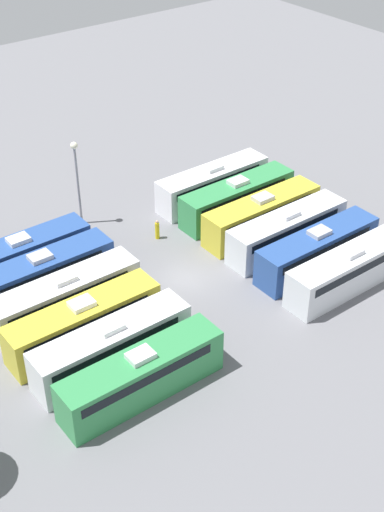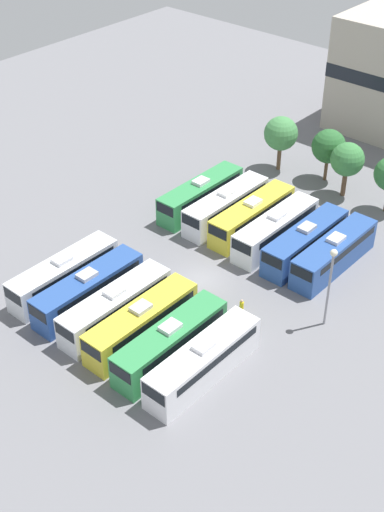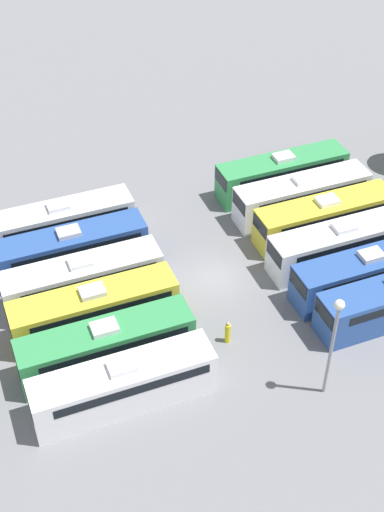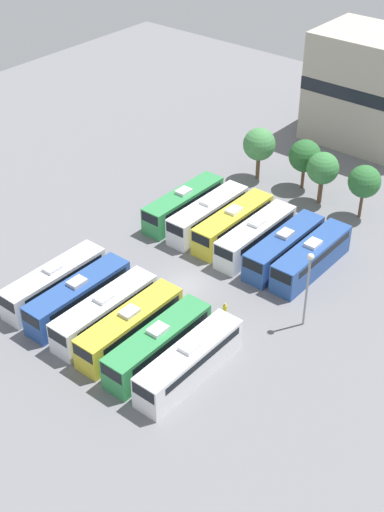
{
  "view_description": "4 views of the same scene",
  "coord_description": "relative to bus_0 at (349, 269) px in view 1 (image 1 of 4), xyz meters",
  "views": [
    {
      "loc": [
        -34.99,
        25.98,
        32.27
      ],
      "look_at": [
        -0.41,
        -0.45,
        2.18
      ],
      "focal_mm": 50.0,
      "sensor_mm": 36.0,
      "label": 1
    },
    {
      "loc": [
        33.29,
        -39.28,
        39.34
      ],
      "look_at": [
        -0.05,
        -1.23,
        3.19
      ],
      "focal_mm": 50.0,
      "sensor_mm": 36.0,
      "label": 2
    },
    {
      "loc": [
        34.35,
        -15.37,
        34.1
      ],
      "look_at": [
        0.42,
        -1.97,
        3.0
      ],
      "focal_mm": 50.0,
      "sensor_mm": 36.0,
      "label": 3
    },
    {
      "loc": [
        34.88,
        -41.49,
        40.96
      ],
      "look_at": [
        -0.38,
        1.37,
        2.37
      ],
      "focal_mm": 50.0,
      "sensor_mm": 36.0,
      "label": 4
    }
  ],
  "objects": [
    {
      "name": "light_pole",
      "position": [
        19.95,
        11.14,
        3.5
      ],
      "size": [
        0.6,
        0.6,
        7.57
      ],
      "color": "gray",
      "rests_on": "ground_plane"
    },
    {
      "name": "bus_11",
      "position": [
        16.16,
        18.48,
        0.0
      ],
      "size": [
        2.55,
        10.88,
        3.37
      ],
      "color": "#284C93",
      "rests_on": "ground_plane"
    },
    {
      "name": "bus_1",
      "position": [
        3.27,
        -0.05,
        0.0
      ],
      "size": [
        2.55,
        10.88,
        3.37
      ],
      "color": "#284C93",
      "rests_on": "ground_plane"
    },
    {
      "name": "bus_7",
      "position": [
        3.5,
        18.35,
        0.0
      ],
      "size": [
        2.55,
        10.88,
        3.37
      ],
      "color": "silver",
      "rests_on": "ground_plane"
    },
    {
      "name": "bus_4",
      "position": [
        13.04,
        -0.29,
        0.0
      ],
      "size": [
        2.55,
        10.88,
        3.37
      ],
      "color": "#338C4C",
      "rests_on": "ground_plane"
    },
    {
      "name": "bus_2",
      "position": [
        6.67,
        -0.1,
        0.0
      ],
      "size": [
        2.55,
        10.88,
        3.37
      ],
      "color": "silver",
      "rests_on": "ground_plane"
    },
    {
      "name": "bus_6",
      "position": [
        0.15,
        18.32,
        0.0
      ],
      "size": [
        2.55,
        10.88,
        3.37
      ],
      "color": "#338C4C",
      "rests_on": "ground_plane"
    },
    {
      "name": "bus_10",
      "position": [
        13.15,
        18.26,
        0.0
      ],
      "size": [
        2.55,
        10.88,
        3.37
      ],
      "color": "#284C93",
      "rests_on": "ground_plane"
    },
    {
      "name": "ground_plane",
      "position": [
        8.18,
        9.05,
        -1.66
      ],
      "size": [
        118.83,
        118.83,
        0.0
      ],
      "primitive_type": "plane",
      "color": "slate"
    },
    {
      "name": "bus_5",
      "position": [
        16.33,
        -0.22,
        0.0
      ],
      "size": [
        2.55,
        10.88,
        3.37
      ],
      "color": "white",
      "rests_on": "ground_plane"
    },
    {
      "name": "worker_person",
      "position": [
        14.08,
        7.37,
        -0.86
      ],
      "size": [
        0.36,
        0.36,
        1.72
      ],
      "color": "gold",
      "rests_on": "ground_plane"
    },
    {
      "name": "bus_0",
      "position": [
        0.0,
        0.0,
        0.0
      ],
      "size": [
        2.55,
        10.88,
        3.37
      ],
      "color": "silver",
      "rests_on": "ground_plane"
    },
    {
      "name": "bus_8",
      "position": [
        6.63,
        18.61,
        0.0
      ],
      "size": [
        2.55,
        10.88,
        3.37
      ],
      "color": "gold",
      "rests_on": "ground_plane"
    },
    {
      "name": "bus_3",
      "position": [
        9.72,
        -0.12,
        0.0
      ],
      "size": [
        2.55,
        10.88,
        3.37
      ],
      "color": "gold",
      "rests_on": "ground_plane"
    },
    {
      "name": "bus_9",
      "position": [
        9.81,
        18.16,
        0.0
      ],
      "size": [
        2.55,
        10.88,
        3.37
      ],
      "color": "silver",
      "rests_on": "ground_plane"
    }
  ]
}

